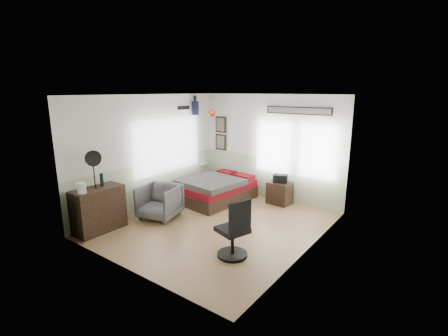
{
  "coord_description": "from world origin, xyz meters",
  "views": [
    {
      "loc": [
        3.94,
        -5.09,
        2.79
      ],
      "look_at": [
        -0.1,
        0.4,
        1.15
      ],
      "focal_mm": 26.0,
      "sensor_mm": 36.0,
      "label": 1
    }
  ],
  "objects_px": {
    "bed": "(216,190)",
    "armchair": "(160,202)",
    "dresser": "(99,209)",
    "nightstand": "(280,193)",
    "task_chair": "(234,234)"
  },
  "relations": [
    {
      "from": "dresser",
      "to": "armchair",
      "type": "height_order",
      "value": "dresser"
    },
    {
      "from": "bed",
      "to": "armchair",
      "type": "xyz_separation_m",
      "value": [
        -0.3,
        -1.68,
        0.08
      ]
    },
    {
      "from": "dresser",
      "to": "nightstand",
      "type": "relative_size",
      "value": 1.81
    },
    {
      "from": "nightstand",
      "to": "task_chair",
      "type": "height_order",
      "value": "task_chair"
    },
    {
      "from": "armchair",
      "to": "task_chair",
      "type": "height_order",
      "value": "task_chair"
    },
    {
      "from": "armchair",
      "to": "nightstand",
      "type": "relative_size",
      "value": 1.49
    },
    {
      "from": "bed",
      "to": "dresser",
      "type": "xyz_separation_m",
      "value": [
        -0.77,
        -2.88,
        0.16
      ]
    },
    {
      "from": "armchair",
      "to": "task_chair",
      "type": "distance_m",
      "value": 2.41
    },
    {
      "from": "bed",
      "to": "task_chair",
      "type": "bearing_deg",
      "value": -39.95
    },
    {
      "from": "dresser",
      "to": "nightstand",
      "type": "bearing_deg",
      "value": 58.73
    },
    {
      "from": "nightstand",
      "to": "task_chair",
      "type": "xyz_separation_m",
      "value": [
        0.63,
        -2.92,
        0.15
      ]
    },
    {
      "from": "bed",
      "to": "dresser",
      "type": "bearing_deg",
      "value": -98.61
    },
    {
      "from": "bed",
      "to": "armchair",
      "type": "distance_m",
      "value": 1.71
    },
    {
      "from": "bed",
      "to": "task_chair",
      "type": "xyz_separation_m",
      "value": [
        2.06,
        -2.16,
        0.14
      ]
    },
    {
      "from": "armchair",
      "to": "task_chair",
      "type": "xyz_separation_m",
      "value": [
        2.36,
        -0.48,
        0.05
      ]
    }
  ]
}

